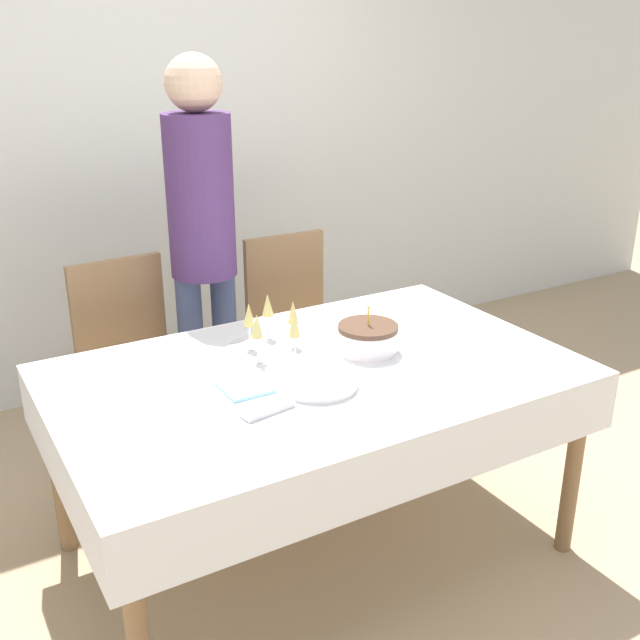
% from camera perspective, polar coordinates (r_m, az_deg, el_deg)
% --- Properties ---
extents(ground_plane, '(12.00, 12.00, 0.00)m').
position_cam_1_polar(ground_plane, '(2.96, -0.35, -16.93)').
color(ground_plane, tan).
extents(wall_back, '(8.00, 0.05, 2.70)m').
position_cam_1_polar(wall_back, '(4.01, -13.64, 13.77)').
color(wall_back, silver).
rests_on(wall_back, ground_plane).
extents(dining_table, '(1.76, 1.09, 0.74)m').
position_cam_1_polar(dining_table, '(2.61, -0.38, -5.75)').
color(dining_table, white).
rests_on(dining_table, ground_plane).
extents(dining_chair_far_left, '(0.44, 0.44, 0.94)m').
position_cam_1_polar(dining_chair_far_left, '(3.26, -14.12, -3.23)').
color(dining_chair_far_left, olive).
rests_on(dining_chair_far_left, ground_plane).
extents(dining_chair_far_right, '(0.43, 0.43, 0.94)m').
position_cam_1_polar(dining_chair_far_right, '(3.53, -1.88, -0.67)').
color(dining_chair_far_right, olive).
rests_on(dining_chair_far_right, ground_plane).
extents(birthday_cake, '(0.22, 0.22, 0.17)m').
position_cam_1_polar(birthday_cake, '(2.70, 3.67, -1.37)').
color(birthday_cake, white).
rests_on(birthday_cake, dining_table).
extents(champagne_tray, '(0.34, 0.34, 0.18)m').
position_cam_1_polar(champagne_tray, '(2.68, -3.66, -0.97)').
color(champagne_tray, silver).
rests_on(champagne_tray, dining_table).
extents(plate_stack_main, '(0.25, 0.25, 0.04)m').
position_cam_1_polar(plate_stack_main, '(2.43, -0.12, -4.65)').
color(plate_stack_main, white).
rests_on(plate_stack_main, dining_table).
extents(cake_knife, '(0.30, 0.08, 0.00)m').
position_cam_1_polar(cake_knife, '(2.56, 4.94, -3.87)').
color(cake_knife, silver).
rests_on(cake_knife, dining_table).
extents(fork_pile, '(0.18, 0.09, 0.02)m').
position_cam_1_polar(fork_pile, '(2.29, -4.05, -6.76)').
color(fork_pile, silver).
rests_on(fork_pile, dining_table).
extents(napkin_pile, '(0.15, 0.15, 0.01)m').
position_cam_1_polar(napkin_pile, '(2.44, -5.70, -5.14)').
color(napkin_pile, '#8CC6E0').
rests_on(napkin_pile, dining_table).
extents(person_standing, '(0.28, 0.28, 1.75)m').
position_cam_1_polar(person_standing, '(3.20, -9.00, 7.19)').
color(person_standing, '#3F4C72').
rests_on(person_standing, ground_plane).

